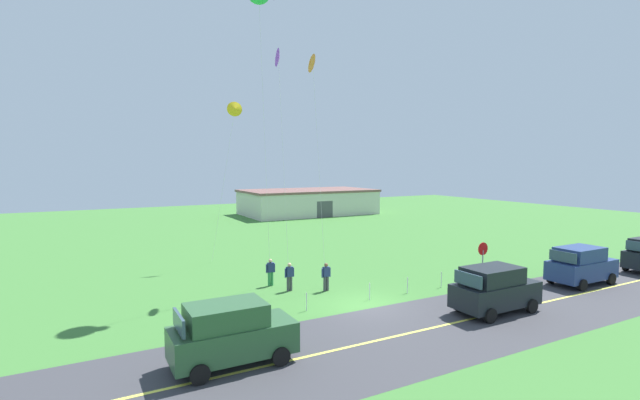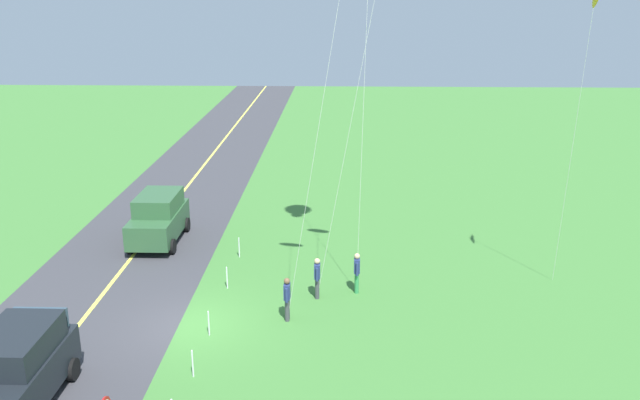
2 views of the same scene
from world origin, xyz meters
TOP-DOWN VIEW (x-y plane):
  - ground_plane at (0.00, 0.00)m, footprint 120.00×120.00m
  - asphalt_road at (0.00, -4.00)m, footprint 120.00×7.00m
  - road_centre_stripe at (0.00, -4.00)m, footprint 120.00×0.16m
  - car_suv_foreground at (4.85, -3.82)m, footprint 4.40×2.12m
  - car_parked_west_near at (-8.04, -3.26)m, footprint 4.40×2.12m
  - person_adult_near at (-2.86, 5.75)m, footprint 0.58×0.22m
  - person_adult_companion at (-2.32, 4.25)m, footprint 0.58×0.22m
  - person_child_watcher at (-0.50, 3.26)m, footprint 0.58×0.22m
  - fence_post_0 at (-6.23, 0.70)m, footprint 0.05×0.05m
  - fence_post_1 at (-3.03, 0.70)m, footprint 0.05×0.05m
  - fence_post_2 at (0.70, 0.70)m, footprint 0.05×0.05m
  - fence_post_3 at (3.25, 0.70)m, footprint 0.05×0.05m

SIDE VIEW (x-z plane):
  - ground_plane at x=0.00m, z-range -0.10..0.00m
  - asphalt_road at x=0.00m, z-range 0.00..0.00m
  - road_centre_stripe at x=0.00m, z-range 0.00..0.01m
  - fence_post_0 at x=-6.23m, z-range 0.00..0.90m
  - fence_post_1 at x=-3.03m, z-range 0.00..0.90m
  - fence_post_2 at x=0.70m, z-range 0.00..0.90m
  - fence_post_3 at x=3.25m, z-range 0.00..0.90m
  - person_adult_near at x=-2.86m, z-range 0.06..1.66m
  - person_adult_companion at x=-2.32m, z-range 0.06..1.66m
  - person_child_watcher at x=-0.50m, z-range 0.06..1.66m
  - car_suv_foreground at x=4.85m, z-range 0.03..2.27m
  - car_parked_west_near at x=-8.04m, z-range 0.03..2.27m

